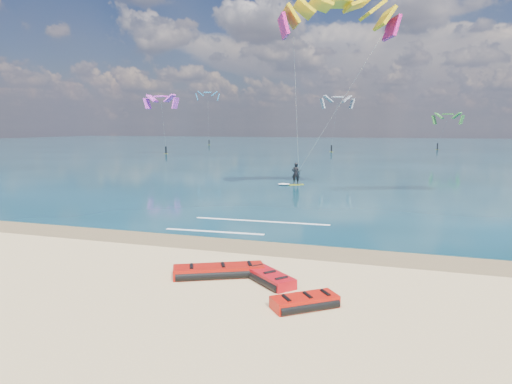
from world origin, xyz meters
TOP-DOWN VIEW (x-y plane):
  - ground at (0.00, 40.00)m, footprint 320.00×320.00m
  - wet_sand_strip at (0.00, 3.00)m, footprint 320.00×2.40m
  - sea at (0.00, 104.00)m, footprint 320.00×200.00m
  - packed_kite_left at (1.46, -1.11)m, footprint 3.56×2.59m
  - packed_kite_mid at (3.25, -1.13)m, footprint 2.64×2.51m
  - packed_kite_right at (4.90, -2.96)m, footprint 2.37×2.19m
  - kitesurfer_main at (0.79, 21.41)m, footprint 11.66×8.26m
  - shoreline_foam at (-0.39, 6.85)m, footprint 7.82×3.62m
  - distant_kites at (-8.33, 79.27)m, footprint 87.99×45.16m

SIDE VIEW (x-z plane):
  - ground at x=0.00m, z-range 0.00..0.00m
  - packed_kite_left at x=1.46m, z-range -0.22..0.22m
  - packed_kite_mid at x=3.25m, z-range -0.20..0.20m
  - packed_kite_right at x=4.90m, z-range -0.20..0.20m
  - wet_sand_strip at x=0.00m, z-range 0.00..0.01m
  - sea at x=0.00m, z-range 0.00..0.04m
  - shoreline_foam at x=-0.39m, z-range 0.04..0.05m
  - distant_kites at x=-8.33m, z-range -1.50..12.88m
  - kitesurfer_main at x=0.79m, z-range 0.35..16.13m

